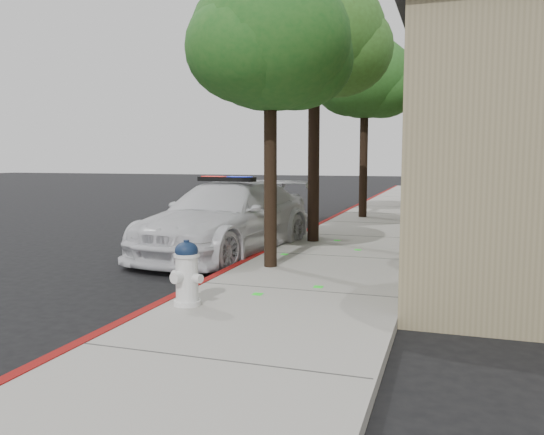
{
  "coord_description": "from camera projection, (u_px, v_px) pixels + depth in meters",
  "views": [
    {
      "loc": [
        3.76,
        -7.71,
        2.1
      ],
      "look_at": [
        0.5,
        2.29,
        0.96
      ],
      "focal_mm": 36.04,
      "sensor_mm": 36.0,
      "label": 1
    }
  ],
  "objects": [
    {
      "name": "ground",
      "position": [
        198.0,
        291.0,
        8.67
      ],
      "size": [
        120.0,
        120.0,
        0.0
      ],
      "primitive_type": "plane",
      "color": "black",
      "rests_on": "ground"
    },
    {
      "name": "fire_hydrant",
      "position": [
        187.0,
        273.0,
        7.25
      ],
      "size": [
        0.51,
        0.44,
        0.88
      ],
      "rotation": [
        0.0,
        0.0,
        -0.29
      ],
      "color": "white",
      "rests_on": "sidewalk"
    },
    {
      "name": "sidewalk",
      "position": [
        335.0,
        259.0,
        11.0
      ],
      "size": [
        3.2,
        60.0,
        0.15
      ],
      "primitive_type": "cube",
      "color": "gray",
      "rests_on": "ground"
    },
    {
      "name": "street_tree_mid",
      "position": [
        316.0,
        41.0,
        12.52
      ],
      "size": [
        3.47,
        3.22,
        6.15
      ],
      "rotation": [
        0.0,
        0.0,
        -0.22
      ],
      "color": "black",
      "rests_on": "sidewalk"
    },
    {
      "name": "street_tree_near",
      "position": [
        271.0,
        48.0,
        9.5
      ],
      "size": [
        2.83,
        2.93,
        5.19
      ],
      "rotation": [
        0.0,
        0.0,
        0.33
      ],
      "color": "black",
      "rests_on": "sidewalk"
    },
    {
      "name": "red_curb",
      "position": [
        263.0,
        255.0,
        11.48
      ],
      "size": [
        0.14,
        60.0,
        0.16
      ],
      "primitive_type": "cube",
      "color": "maroon",
      "rests_on": "ground"
    },
    {
      "name": "police_car",
      "position": [
        227.0,
        218.0,
        12.04
      ],
      "size": [
        2.89,
        5.73,
        1.71
      ],
      "rotation": [
        0.0,
        0.0,
        -0.12
      ],
      "color": "silver",
      "rests_on": "ground"
    },
    {
      "name": "street_tree_far",
      "position": [
        366.0,
        81.0,
        17.87
      ],
      "size": [
        3.41,
        3.14,
        5.95
      ],
      "rotation": [
        0.0,
        0.0,
        -0.27
      ],
      "color": "black",
      "rests_on": "sidewalk"
    }
  ]
}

